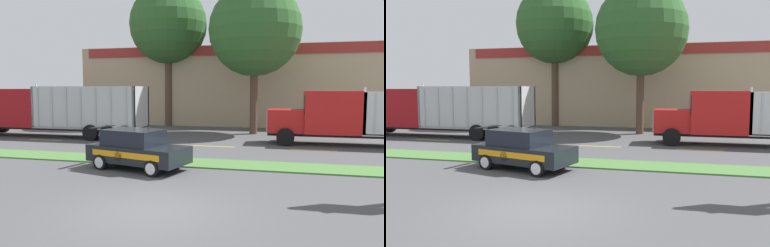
# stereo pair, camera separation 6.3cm
# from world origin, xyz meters

# --- Properties ---
(ground_plane) EXTENTS (600.00, 600.00, 0.00)m
(ground_plane) POSITION_xyz_m (0.00, 0.00, 0.00)
(ground_plane) COLOR #474749
(grass_verge) EXTENTS (120.00, 1.90, 0.06)m
(grass_verge) POSITION_xyz_m (0.00, 6.48, 0.03)
(grass_verge) COLOR #477538
(grass_verge) RESTS_ON ground_plane
(centre_line_2) EXTENTS (2.40, 0.14, 0.01)m
(centre_line_2) POSITION_xyz_m (-11.21, 11.43, 0.00)
(centre_line_2) COLOR yellow
(centre_line_2) RESTS_ON ground_plane
(centre_line_3) EXTENTS (2.40, 0.14, 0.01)m
(centre_line_3) POSITION_xyz_m (-5.81, 11.43, 0.00)
(centre_line_3) COLOR yellow
(centre_line_3) RESTS_ON ground_plane
(centre_line_4) EXTENTS (2.40, 0.14, 0.01)m
(centre_line_4) POSITION_xyz_m (-0.41, 11.43, 0.00)
(centre_line_4) COLOR yellow
(centre_line_4) RESTS_ON ground_plane
(centre_line_5) EXTENTS (2.40, 0.14, 0.01)m
(centre_line_5) POSITION_xyz_m (4.99, 11.43, 0.00)
(centre_line_5) COLOR yellow
(centre_line_5) RESTS_ON ground_plane
(dump_truck_lead) EXTENTS (11.03, 2.61, 3.34)m
(dump_truck_lead) POSITION_xyz_m (6.95, 13.70, 1.59)
(dump_truck_lead) COLOR black
(dump_truck_lead) RESTS_ON ground_plane
(dump_truck_mid) EXTENTS (12.83, 2.76, 3.56)m
(dump_truck_mid) POSITION_xyz_m (-12.89, 13.10, 1.64)
(dump_truck_mid) COLOR black
(dump_truck_mid) RESTS_ON ground_plane
(rally_car) EXTENTS (4.37, 2.78, 1.63)m
(rally_car) POSITION_xyz_m (-2.32, 4.87, 0.82)
(rally_car) COLOR black
(rally_car) RESTS_ON ground_plane
(store_building_backdrop) EXTENTS (28.49, 12.10, 6.86)m
(store_building_backdrop) POSITION_xyz_m (-0.49, 28.14, 3.43)
(store_building_backdrop) COLOR tan
(store_building_backdrop) RESTS_ON ground_plane
(tree_behind_left) EXTENTS (5.49, 5.49, 13.37)m
(tree_behind_left) POSITION_xyz_m (0.90, 24.94, 9.78)
(tree_behind_left) COLOR brown
(tree_behind_left) RESTS_ON ground_plane
(tree_behind_centre) EXTENTS (6.52, 6.52, 12.26)m
(tree_behind_centre) POSITION_xyz_m (1.25, 17.90, 8.02)
(tree_behind_centre) COLOR brown
(tree_behind_centre) RESTS_ON ground_plane
(tree_behind_right) EXTENTS (6.68, 6.68, 13.74)m
(tree_behind_right) POSITION_xyz_m (-6.46, 22.17, 9.37)
(tree_behind_right) COLOR brown
(tree_behind_right) RESTS_ON ground_plane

